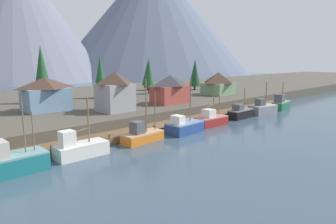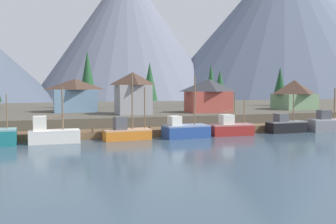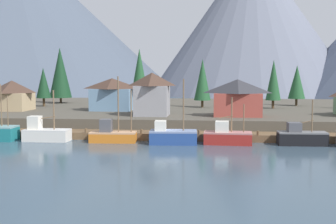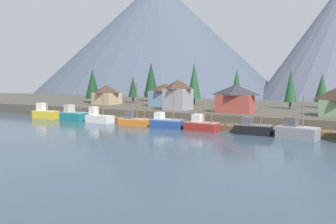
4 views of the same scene
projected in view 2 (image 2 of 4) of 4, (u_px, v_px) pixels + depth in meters
The scene contains 20 objects.
ground_plane at pixel (143, 126), 74.70m from camera, with size 400.00×400.00×1.00m, color #384C5B.
dock at pixel (173, 131), 57.53m from camera, with size 80.00×4.00×1.60m.
shoreline_bank at pixel (130, 112), 85.97m from camera, with size 400.00×56.00×2.50m, color #4C473D.
mountain_central_peak at pixel (127, 33), 200.93m from camera, with size 96.33×96.33×68.90m, color slate.
mountain_east_peak at pixel (284, 25), 210.02m from camera, with size 138.92×138.92×80.16m, color slate.
fishing_boat_white at pixel (52, 134), 48.89m from camera, with size 6.27×2.72×7.07m.
fishing_boat_orange at pixel (126, 132), 51.74m from camera, with size 6.39×2.85×8.98m.
fishing_boat_blue at pixel (185, 130), 53.90m from camera, with size 6.45×3.57×8.65m.
fishing_boat_red at pixel (231, 128), 56.48m from camera, with size 6.37×2.93×6.22m.
fishing_boat_black at pixel (286, 126), 59.66m from camera, with size 6.33×2.46×6.00m.
fishing_boat_grey at pixel (329, 124), 61.25m from camera, with size 6.64×3.86×6.87m.
house_green at pixel (294, 94), 77.38m from camera, with size 7.30×6.70×5.88m.
house_red at pixel (208, 95), 68.73m from camera, with size 7.92×4.88×5.95m.
house_blue at pixel (75, 95), 70.07m from camera, with size 7.82×5.86×5.99m.
house_grey at pixel (133, 93), 64.27m from camera, with size 5.64×5.57×7.01m.
conifer_near_right at pixel (280, 84), 91.09m from camera, with size 3.49×3.49×9.22m.
conifer_mid_right at pixel (88, 76), 80.55m from camera, with size 3.81×3.81×12.06m.
conifer_back_left at pixel (211, 82), 86.56m from camera, with size 2.96×2.96×9.58m.
conifer_back_right at pixel (220, 84), 95.82m from camera, with size 3.56×3.56×8.61m.
conifer_far_left at pixel (150, 82), 83.43m from camera, with size 3.41×3.41×9.81m.
Camera 2 is at (-18.23, -52.23, 7.32)m, focal length 41.20 mm.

